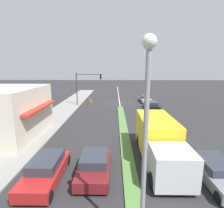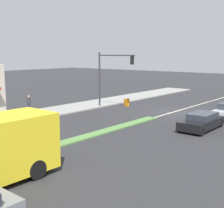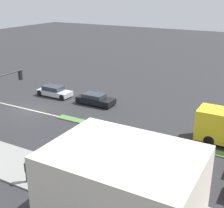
% 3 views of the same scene
% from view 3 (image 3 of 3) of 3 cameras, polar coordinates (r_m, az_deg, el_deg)
% --- Properties ---
extents(ground_plane, '(160.00, 160.00, 0.00)m').
position_cam_3_polar(ground_plane, '(26.63, 15.00, -7.92)').
color(ground_plane, '#2B2B2D').
extents(lane_marking_center, '(0.16, 60.00, 0.01)m').
position_cam_3_polar(lane_marking_center, '(34.92, -14.70, -1.04)').
color(lane_marking_center, beige).
rests_on(lane_marking_center, ground).
extents(building_corner_store, '(6.36, 7.66, 4.63)m').
position_cam_3_polar(building_corner_store, '(16.75, 2.05, -15.57)').
color(building_corner_store, beige).
rests_on(building_corner_store, sidewalk_right).
extents(pedestrian, '(0.34, 0.34, 1.57)m').
position_cam_3_polar(pedestrian, '(21.86, -15.26, -11.70)').
color(pedestrian, '#282D42').
rests_on(pedestrian, sidewalk_right).
extents(suv_black, '(1.86, 4.35, 1.22)m').
position_cam_3_polar(suv_black, '(35.33, -3.07, 0.88)').
color(suv_black, black).
rests_on(suv_black, ground).
extents(sedan_silver, '(1.79, 4.31, 1.26)m').
position_cam_3_polar(sedan_silver, '(38.68, -10.51, 2.30)').
color(sedan_silver, '#B7BABF').
rests_on(sedan_silver, ground).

